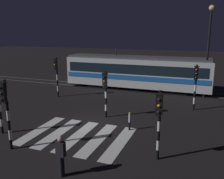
% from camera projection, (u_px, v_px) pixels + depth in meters
% --- Properties ---
extents(ground_plane, '(120.00, 120.00, 0.00)m').
position_uv_depth(ground_plane, '(91.00, 125.00, 15.31)').
color(ground_plane, black).
extents(rail_near, '(80.00, 0.12, 0.03)m').
position_uv_depth(rail_near, '(132.00, 90.00, 24.05)').
color(rail_near, '#59595E').
rests_on(rail_near, ground).
extents(rail_far, '(80.00, 0.12, 0.03)m').
position_uv_depth(rail_far, '(136.00, 87.00, 25.36)').
color(rail_far, '#59595E').
rests_on(rail_far, ground).
extents(crosswalk_zebra, '(5.67, 4.34, 0.02)m').
position_uv_depth(crosswalk_zebra, '(78.00, 136.00, 13.74)').
color(crosswalk_zebra, silver).
rests_on(crosswalk_zebra, ground).
extents(traffic_light_median_centre, '(0.36, 0.42, 3.13)m').
position_uv_depth(traffic_light_median_centre, '(105.00, 88.00, 16.15)').
color(traffic_light_median_centre, black).
rests_on(traffic_light_median_centre, ground).
extents(traffic_light_corner_near_right, '(0.36, 0.42, 3.23)m').
position_uv_depth(traffic_light_corner_near_right, '(159.00, 116.00, 10.71)').
color(traffic_light_corner_near_right, black).
rests_on(traffic_light_corner_near_right, ground).
extents(traffic_light_kerb_mid_left, '(0.36, 0.42, 3.50)m').
position_uv_depth(traffic_light_kerb_mid_left, '(6.00, 105.00, 11.64)').
color(traffic_light_kerb_mid_left, black).
rests_on(traffic_light_kerb_mid_left, ground).
extents(traffic_light_corner_far_left, '(0.36, 0.42, 3.47)m').
position_uv_depth(traffic_light_corner_far_left, '(56.00, 71.00, 21.26)').
color(traffic_light_corner_far_left, black).
rests_on(traffic_light_corner_far_left, ground).
extents(traffic_light_corner_far_right, '(0.36, 0.42, 3.37)m').
position_uv_depth(traffic_light_corner_far_right, '(196.00, 81.00, 17.57)').
color(traffic_light_corner_far_right, black).
rests_on(traffic_light_corner_far_right, ground).
extents(street_lamp_trackside_right, '(0.44, 1.21, 7.62)m').
position_uv_depth(street_lamp_trackside_right, '(209.00, 42.00, 20.24)').
color(street_lamp_trackside_right, black).
rests_on(street_lamp_trackside_right, ground).
extents(tram, '(14.20, 2.58, 4.15)m').
position_uv_depth(tram, '(136.00, 72.00, 24.24)').
color(tram, silver).
rests_on(tram, ground).
extents(pedestrian_waiting_at_kerb, '(0.36, 0.24, 1.71)m').
position_uv_depth(pedestrian_waiting_at_kerb, '(61.00, 156.00, 9.78)').
color(pedestrian_waiting_at_kerb, black).
rests_on(pedestrian_waiting_at_kerb, ground).
extents(bollard_island_edge, '(0.12, 0.12, 1.11)m').
position_uv_depth(bollard_island_edge, '(130.00, 121.00, 14.42)').
color(bollard_island_edge, black).
rests_on(bollard_island_edge, ground).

